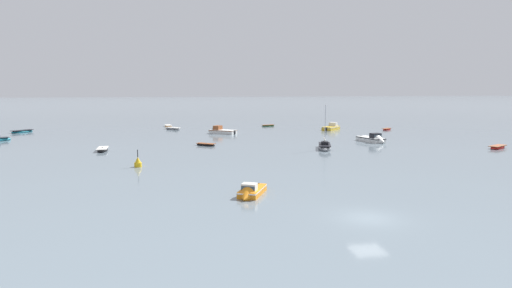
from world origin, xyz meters
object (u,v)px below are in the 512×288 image
rowboat_moored_2 (387,129)px  motorboat_moored_1 (333,128)px  motorboat_moored_0 (374,140)px  channel_buoy (138,163)px  motorboat_moored_3 (219,132)px  rowboat_moored_7 (206,145)px  rowboat_moored_4 (268,126)px  sailboat_moored_0 (325,147)px  motorboat_moored_2 (250,193)px  rowboat_moored_3 (22,132)px  rowboat_moored_6 (173,129)px  rowboat_moored_1 (102,150)px  rowboat_moored_5 (168,126)px  rowboat_moored_0 (498,147)px

rowboat_moored_2 → motorboat_moored_1: bearing=-55.6°
motorboat_moored_0 → channel_buoy: bearing=-80.6°
motorboat_moored_3 → rowboat_moored_7: motorboat_moored_3 is taller
rowboat_moored_4 → sailboat_moored_0: bearing=77.3°
motorboat_moored_2 → sailboat_moored_0: bearing=174.4°
motorboat_moored_2 → rowboat_moored_3: bearing=-123.1°
rowboat_moored_6 → rowboat_moored_7: (5.76, -29.12, -0.04)m
motorboat_moored_0 → channel_buoy: (-38.83, -17.54, 0.09)m
rowboat_moored_1 → rowboat_moored_7: 16.25m
rowboat_moored_5 → rowboat_moored_7: 36.99m
sailboat_moored_0 → rowboat_moored_1: 34.32m
motorboat_moored_3 → rowboat_moored_1: bearing=85.0°
rowboat_moored_0 → rowboat_moored_2: 31.19m
rowboat_moored_6 → rowboat_moored_3: bearing=50.4°
motorboat_moored_1 → rowboat_moored_3: (-67.67, 5.05, -0.16)m
motorboat_moored_1 → rowboat_moored_4: 16.75m
rowboat_moored_4 → rowboat_moored_5: bearing=-20.5°
rowboat_moored_0 → rowboat_moored_1: rowboat_moored_1 is taller
motorboat_moored_0 → rowboat_moored_6: bearing=-145.0°
rowboat_moored_3 → sailboat_moored_0: bearing=98.0°
rowboat_moored_1 → rowboat_moored_3: bearing=-148.5°
rowboat_moored_1 → motorboat_moored_2: bearing=26.3°
rowboat_moored_4 → motorboat_moored_0: bearing=95.6°
rowboat_moored_0 → rowboat_moored_4: bearing=-88.9°
motorboat_moored_1 → rowboat_moored_4: (-12.88, 10.72, -0.22)m
rowboat_moored_7 → motorboat_moored_2: bearing=-50.3°
rowboat_moored_2 → motorboat_moored_0: bearing=17.5°
rowboat_moored_3 → motorboat_moored_3: 42.28m
rowboat_moored_1 → channel_buoy: bearing=20.9°
rowboat_moored_3 → rowboat_moored_4: rowboat_moored_3 is taller
sailboat_moored_0 → motorboat_moored_2: size_ratio=1.43×
motorboat_moored_0 → rowboat_moored_6: motorboat_moored_0 is taller
rowboat_moored_1 → rowboat_moored_5: 40.73m
rowboat_moored_4 → rowboat_moored_2: bearing=136.8°
motorboat_moored_2 → motorboat_moored_0: bearing=165.9°
motorboat_moored_0 → rowboat_moored_6: 46.12m
rowboat_moored_1 → motorboat_moored_1: bearing=116.5°
motorboat_moored_0 → rowboat_moored_1: (-45.38, -2.81, -0.18)m
motorboat_moored_1 → motorboat_moored_3: size_ratio=0.95×
rowboat_moored_4 → rowboat_moored_6: rowboat_moored_6 is taller
motorboat_moored_2 → rowboat_moored_4: motorboat_moored_2 is taller
sailboat_moored_0 → rowboat_moored_3: 65.65m
sailboat_moored_0 → channel_buoy: bearing=-50.6°
rowboat_moored_3 → rowboat_moored_7: (37.44, -27.86, -0.05)m
rowboat_moored_2 → motorboat_moored_3: 38.15m
motorboat_moored_0 → motorboat_moored_2: motorboat_moored_0 is taller
rowboat_moored_4 → rowboat_moored_3: bearing=-8.1°
rowboat_moored_0 → rowboat_moored_2: (-3.45, 31.00, -0.04)m
motorboat_moored_1 → rowboat_moored_0: (15.21, -34.09, -0.19)m
motorboat_moored_0 → motorboat_moored_1: (0.74, 23.42, -0.00)m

